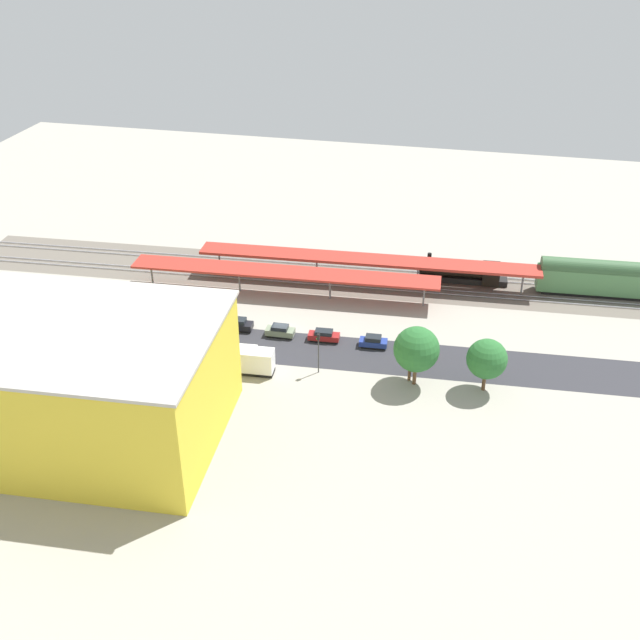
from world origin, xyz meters
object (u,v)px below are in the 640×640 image
object	(u,v)px
construction_building	(87,384)
street_tree_0	(18,302)
platform_canopy_far	(367,260)
box_truck_2	(241,361)
parked_car_5	(198,322)
parked_car_0	(416,348)
traffic_light	(318,347)
parked_car_7	(110,311)
street_tree_5	(487,359)
box_truck_1	(226,357)
parked_car_2	(324,336)
box_truck_0	(168,353)
street_tree_1	(411,350)
street_tree_2	(55,306)
parked_car_4	(238,325)
street_tree_4	(33,306)
passenger_coach	(599,277)
parked_car_1	(373,342)
locomotive	(464,273)
street_tree_3	(417,349)
parked_car_3	(280,331)
platform_canopy_near	(284,272)
parked_car_6	(156,316)

from	to	relation	value
construction_building	street_tree_0	world-z (taller)	construction_building
platform_canopy_far	box_truck_2	world-z (taller)	platform_canopy_far
platform_canopy_far	parked_car_5	bearing A→B (deg)	41.85
parked_car_0	traffic_light	distance (m)	15.28
platform_canopy_far	parked_car_7	xyz separation A→B (m)	(37.00, 20.17, -3.42)
street_tree_5	box_truck_1	bearing A→B (deg)	3.50
parked_car_2	box_truck_0	xyz separation A→B (m)	(19.90, 10.69, 0.80)
platform_canopy_far	street_tree_1	world-z (taller)	street_tree_1
parked_car_2	construction_building	world-z (taller)	construction_building
street_tree_2	parked_car_4	bearing A→B (deg)	-160.61
box_truck_2	construction_building	bearing A→B (deg)	52.02
parked_car_5	street_tree_4	bearing A→B (deg)	17.71
platform_canopy_far	passenger_coach	bearing A→B (deg)	-174.19
parked_car_4	street_tree_4	distance (m)	30.09
passenger_coach	parked_car_5	world-z (taller)	passenger_coach
box_truck_2	street_tree_5	size ratio (longest dim) A/B	1.27
parked_car_4	parked_car_1	bearing A→B (deg)	179.05
parked_car_4	traffic_light	size ratio (longest dim) A/B	0.75
street_tree_1	parked_car_7	bearing A→B (deg)	-8.74
locomotive	parked_car_5	world-z (taller)	locomotive
platform_canopy_far	street_tree_3	size ratio (longest dim) A/B	6.66
box_truck_0	parked_car_3	bearing A→B (deg)	-141.60
parked_car_5	traffic_light	world-z (taller)	traffic_light
platform_canopy_near	locomotive	xyz separation A→B (m)	(-28.31, -11.24, -2.40)
parked_car_5	traffic_light	size ratio (longest dim) A/B	0.71
parked_car_5	street_tree_3	world-z (taller)	street_tree_3
platform_canopy_far	street_tree_0	bearing A→B (deg)	30.70
parked_car_6	street_tree_1	bearing A→B (deg)	169.00
parked_car_3	parked_car_6	world-z (taller)	parked_car_3
platform_canopy_far	construction_building	bearing A→B (deg)	61.68
box_truck_2	street_tree_0	size ratio (longest dim) A/B	1.17
street_tree_2	locomotive	bearing A→B (deg)	-150.49
passenger_coach	construction_building	size ratio (longest dim) A/B	0.63
parked_car_0	parked_car_3	bearing A→B (deg)	-0.52
parked_car_1	box_truck_1	world-z (taller)	box_truck_1
parked_car_1	street_tree_4	bearing A→B (deg)	8.44
street_tree_3	platform_canopy_near	bearing A→B (deg)	-41.29
locomotive	street_tree_3	xyz separation A→B (m)	(4.65, 32.01, 3.75)
platform_canopy_near	box_truck_0	distance (m)	25.63
parked_car_2	street_tree_3	distance (m)	17.15
traffic_light	parked_car_6	bearing A→B (deg)	-17.40
parked_car_1	parked_car_6	size ratio (longest dim) A/B	0.92
platform_canopy_far	parked_car_3	bearing A→B (deg)	64.56
parked_car_5	street_tree_2	size ratio (longest dim) A/B	0.49
parked_car_7	parked_car_0	bearing A→B (deg)	179.82
parked_car_0	parked_car_7	distance (m)	47.68
box_truck_0	box_truck_1	xyz separation A→B (m)	(-8.12, -0.95, 0.03)
parked_car_4	traffic_light	distance (m)	17.17
parked_car_3	box_truck_0	xyz separation A→B (m)	(13.27, 10.52, 0.77)
parked_car_1	street_tree_1	world-z (taller)	street_tree_1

